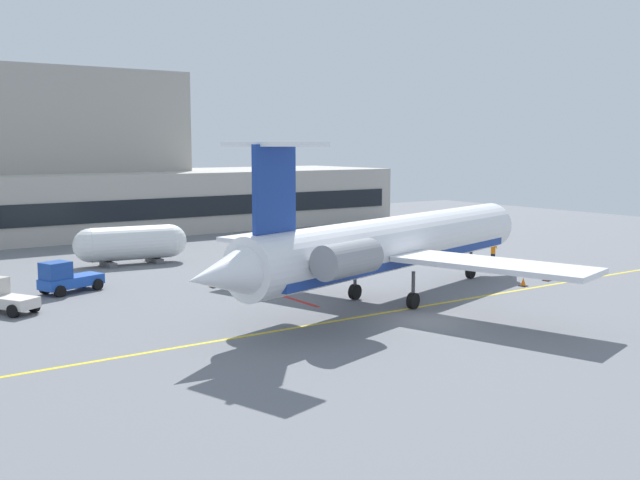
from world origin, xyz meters
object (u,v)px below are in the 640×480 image
baggage_tug (358,252)px  fuel_tank (131,243)px  pushback_tractor (66,278)px  belt_loader (1,297)px  marshaller (493,252)px  regional_jet (390,244)px

baggage_tug → fuel_tank: 17.19m
pushback_tractor → belt_loader: (-4.43, -3.21, -0.07)m
belt_loader → marshaller: (34.00, -4.35, 0.09)m
regional_jet → pushback_tractor: size_ratio=7.33×
baggage_tug → belt_loader: size_ratio=0.92×
regional_jet → belt_loader: (-18.91, 10.12, -2.50)m
regional_jet → fuel_tank: regional_jet is taller
regional_jet → marshaller: (15.09, 5.77, -2.41)m
pushback_tractor → marshaller: (29.56, -7.56, 0.03)m
baggage_tug → fuel_tank: bearing=144.5°
baggage_tug → belt_loader: 25.77m
belt_loader → marshaller: 34.27m
pushback_tractor → belt_loader: 5.48m
baggage_tug → marshaller: 10.15m
regional_jet → baggage_tug: regional_jet is taller
pushback_tractor → marshaller: 30.51m
baggage_tug → belt_loader: (-25.73, -1.54, -0.11)m
marshaller → belt_loader: bearing=172.7°
baggage_tug → belt_loader: bearing=-176.6°
baggage_tug → fuel_tank: (-13.98, 9.98, 0.65)m
fuel_tank → marshaller: (22.25, -15.87, -0.66)m
regional_jet → pushback_tractor: bearing=137.3°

